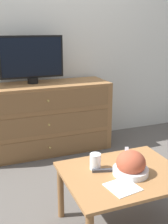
{
  "coord_description": "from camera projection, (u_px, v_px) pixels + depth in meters",
  "views": [
    {
      "loc": [
        -0.7,
        -3.06,
        1.29
      ],
      "look_at": [
        -0.01,
        -1.28,
        0.71
      ],
      "focal_mm": 45.0,
      "sensor_mm": 36.0,
      "label": 1
    }
  ],
  "objects": [
    {
      "name": "ground_plane",
      "position": [
        46.0,
        140.0,
        3.34
      ],
      "size": [
        12.0,
        12.0,
        0.0
      ],
      "primitive_type": "plane",
      "color": "#56514C"
    },
    {
      "name": "dresser",
      "position": [
        44.0,
        118.0,
        2.97
      ],
      "size": [
        1.39,
        0.48,
        0.73
      ],
      "color": "olive",
      "rests_on": "ground_plane"
    },
    {
      "name": "drink_cup",
      "position": [
        95.0,
        162.0,
        1.8
      ],
      "size": [
        0.07,
        0.07,
        0.1
      ],
      "color": "#9E6638",
      "rests_on": "coffee_table"
    },
    {
      "name": "remote_control",
      "position": [
        106.0,
        170.0,
        1.77
      ],
      "size": [
        0.16,
        0.07,
        0.02
      ],
      "color": "#38383D",
      "rests_on": "coffee_table"
    },
    {
      "name": "wall_back",
      "position": [
        40.0,
        26.0,
        2.99
      ],
      "size": [
        12.0,
        0.05,
        2.6
      ],
      "color": "silver",
      "rests_on": "ground_plane"
    },
    {
      "name": "takeout_bowl",
      "position": [
        131.0,
        165.0,
        1.73
      ],
      "size": [
        0.22,
        0.22,
        0.17
      ],
      "color": "silver",
      "rests_on": "coffee_table"
    },
    {
      "name": "coffee_table",
      "position": [
        123.0,
        181.0,
        1.78
      ],
      "size": [
        0.75,
        0.6,
        0.41
      ],
      "color": "#9E6B3D",
      "rests_on": "ground_plane"
    },
    {
      "name": "tv",
      "position": [
        32.0,
        58.0,
        2.83
      ],
      "size": [
        0.65,
        0.11,
        0.48
      ],
      "color": "black",
      "rests_on": "dresser"
    },
    {
      "name": "napkin",
      "position": [
        122.0,
        187.0,
        1.6
      ],
      "size": [
        0.19,
        0.19,
        0.0
      ],
      "color": "white",
      "rests_on": "coffee_table"
    }
  ]
}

